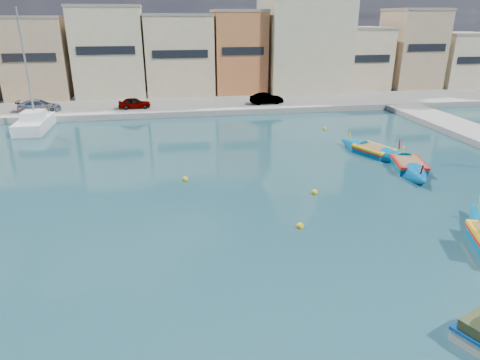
{
  "coord_description": "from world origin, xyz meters",
  "views": [
    {
      "loc": [
        -7.75,
        -14.95,
        9.56
      ],
      "look_at": [
        -4.08,
        6.0,
        1.4
      ],
      "focal_mm": 32.0,
      "sensor_mm": 36.0,
      "label": 1
    }
  ],
  "objects_px": {
    "luzzu_cyan_mid": "(408,166)",
    "yacht_north": "(40,120)",
    "luzzu_green": "(374,152)",
    "church_block": "(303,26)"
  },
  "relations": [
    {
      "from": "luzzu_cyan_mid",
      "to": "yacht_north",
      "type": "relative_size",
      "value": 0.69
    },
    {
      "from": "luzzu_cyan_mid",
      "to": "yacht_north",
      "type": "distance_m",
      "value": 32.52
    },
    {
      "from": "church_block",
      "to": "yacht_north",
      "type": "relative_size",
      "value": 1.71
    },
    {
      "from": "luzzu_green",
      "to": "luzzu_cyan_mid",
      "type": "bearing_deg",
      "value": -76.56
    },
    {
      "from": "luzzu_cyan_mid",
      "to": "luzzu_green",
      "type": "xyz_separation_m",
      "value": [
        -0.81,
        3.39,
        -0.0
      ]
    },
    {
      "from": "church_block",
      "to": "luzzu_cyan_mid",
      "type": "height_order",
      "value": "church_block"
    },
    {
      "from": "church_block",
      "to": "luzzu_green",
      "type": "height_order",
      "value": "church_block"
    },
    {
      "from": "luzzu_green",
      "to": "yacht_north",
      "type": "height_order",
      "value": "yacht_north"
    },
    {
      "from": "church_block",
      "to": "luzzu_green",
      "type": "relative_size",
      "value": 2.74
    },
    {
      "from": "luzzu_green",
      "to": "yacht_north",
      "type": "distance_m",
      "value": 30.11
    }
  ]
}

